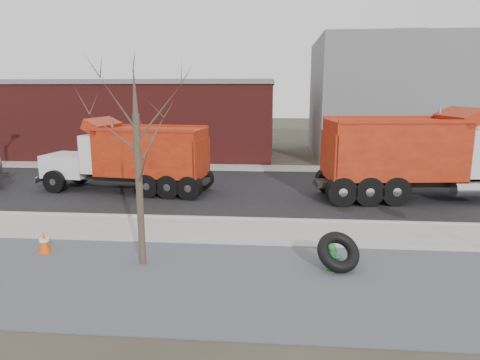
# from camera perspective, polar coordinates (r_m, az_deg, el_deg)

# --- Properties ---
(ground) EXTENTS (120.00, 120.00, 0.00)m
(ground) POSITION_cam_1_polar(r_m,az_deg,el_deg) (13.84, 3.38, -7.39)
(ground) COLOR #383328
(ground) RESTS_ON ground
(gravel_verge) EXTENTS (60.00, 5.00, 0.03)m
(gravel_verge) POSITION_cam_1_polar(r_m,az_deg,el_deg) (10.60, 2.87, -13.55)
(gravel_verge) COLOR slate
(gravel_verge) RESTS_ON ground
(sidewalk) EXTENTS (60.00, 2.50, 0.06)m
(sidewalk) POSITION_cam_1_polar(r_m,az_deg,el_deg) (14.07, 3.41, -6.94)
(sidewalk) COLOR #9E9B93
(sidewalk) RESTS_ON ground
(curb) EXTENTS (60.00, 0.15, 0.11)m
(curb) POSITION_cam_1_polar(r_m,az_deg,el_deg) (15.30, 3.54, -5.29)
(curb) COLOR #9E9B93
(curb) RESTS_ON ground
(road) EXTENTS (60.00, 9.40, 0.02)m
(road) POSITION_cam_1_polar(r_m,az_deg,el_deg) (19.90, 3.87, -1.39)
(road) COLOR black
(road) RESTS_ON ground
(far_sidewalk) EXTENTS (60.00, 2.00, 0.06)m
(far_sidewalk) POSITION_cam_1_polar(r_m,az_deg,el_deg) (25.48, 4.10, 1.58)
(far_sidewalk) COLOR #9E9B93
(far_sidewalk) RESTS_ON ground
(building_grey) EXTENTS (12.00, 10.00, 8.00)m
(building_grey) POSITION_cam_1_polar(r_m,az_deg,el_deg) (32.27, 20.83, 10.10)
(building_grey) COLOR slate
(building_grey) RESTS_ON ground
(building_brick) EXTENTS (20.20, 8.20, 5.30)m
(building_brick) POSITION_cam_1_polar(r_m,az_deg,el_deg) (31.84, -14.18, 8.06)
(building_brick) COLOR maroon
(building_brick) RESTS_ON ground
(bare_tree) EXTENTS (3.20, 3.20, 5.20)m
(bare_tree) POSITION_cam_1_polar(r_m,az_deg,el_deg) (11.11, -13.58, 5.00)
(bare_tree) COLOR #382D23
(bare_tree) RESTS_ON ground
(fire_hydrant) EXTENTS (0.42, 0.41, 0.75)m
(fire_hydrant) POSITION_cam_1_polar(r_m,az_deg,el_deg) (11.37, 12.08, -10.19)
(fire_hydrant) COLOR #2A7039
(fire_hydrant) RESTS_ON ground
(truck_tire) EXTENTS (1.40, 1.32, 1.03)m
(truck_tire) POSITION_cam_1_polar(r_m,az_deg,el_deg) (11.40, 12.98, -9.32)
(truck_tire) COLOR black
(truck_tire) RESTS_ON ground
(traffic_cone_far) EXTENTS (0.34, 0.34, 0.65)m
(traffic_cone_far) POSITION_cam_1_polar(r_m,az_deg,el_deg) (13.47, -24.63, -7.59)
(traffic_cone_far) COLOR #FB4907
(traffic_cone_far) RESTS_ON ground
(dump_truck_red_a) EXTENTS (9.64, 3.61, 3.82)m
(dump_truck_red_a) POSITION_cam_1_polar(r_m,az_deg,el_deg) (19.56, 23.10, 3.21)
(dump_truck_red_a) COLOR black
(dump_truck_red_a) RESTS_ON ground
(dump_truck_red_b) EXTENTS (7.90, 3.13, 3.31)m
(dump_truck_red_b) POSITION_cam_1_polar(r_m,az_deg,el_deg) (19.96, -14.20, 3.21)
(dump_truck_red_b) COLOR black
(dump_truck_red_b) RESTS_ON ground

